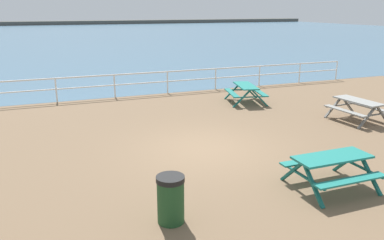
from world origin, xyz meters
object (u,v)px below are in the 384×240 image
picnic_table_near_left (358,105)px  litter_bin (171,199)px  picnic_table_mid_centre (332,164)px  picnic_table_near_right (246,89)px

picnic_table_near_left → litter_bin: bearing=111.9°
picnic_table_mid_centre → litter_bin: litter_bin is taller
picnic_table_near_right → picnic_table_near_left: bearing=-135.7°
picnic_table_near_right → litter_bin: (-6.10, -8.12, -0.10)m
picnic_table_near_left → litter_bin: litter_bin is taller
picnic_table_near_right → litter_bin: size_ratio=2.20×
picnic_table_mid_centre → litter_bin: (-3.87, -0.07, -0.10)m
picnic_table_mid_centre → picnic_table_near_left: bearing=41.4°
litter_bin → picnic_table_near_left: bearing=25.9°
picnic_table_near_left → litter_bin: 9.48m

